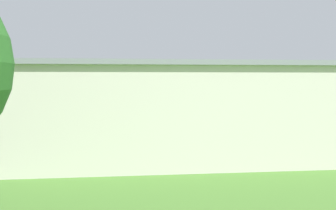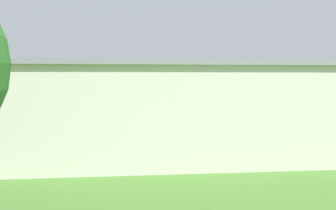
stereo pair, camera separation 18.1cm
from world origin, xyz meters
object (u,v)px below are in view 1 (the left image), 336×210
Objects in this scene: hangar at (182,110)px; person_at_fence_line at (233,120)px; windsock at (29,85)px; person_beside_truck at (123,123)px; person_walking_on_apron at (202,125)px; car_black at (56,128)px; car_white at (259,125)px; person_crossing_taxiway at (154,123)px; biplane at (166,96)px; person_watching_takeoff at (139,122)px.

person_at_fence_line is at bearing -120.24° from hangar.
windsock is at bearing -41.87° from person_at_fence_line.
person_walking_on_apron reaches higher than person_beside_truck.
person_beside_truck is at bearing -151.49° from car_black.
person_crossing_taxiway is at bearing -25.05° from car_white.
windsock is (9.14, -33.14, 4.39)m from car_black.
hangar is 21.04m from person_at_fence_line.
biplane is at bearing -105.00° from person_crossing_taxiway.
car_white is 2.75× the size of person_watching_takeoff.
person_beside_truck is 0.97× the size of person_watching_takeoff.
person_walking_on_apron is (6.42, -1.82, -0.08)m from car_white.
person_at_fence_line is at bearing -166.87° from car_black.
person_walking_on_apron is (-1.36, 18.46, -2.65)m from biplane.
biplane reaches higher than car_black.
person_watching_takeoff is 33.89m from windsock.
biplane reaches higher than person_crossing_taxiway.
person_beside_truck is 3.82m from person_crossing_taxiway.
car_white is (-7.78, 20.28, -2.58)m from biplane.
person_at_fence_line is 10.74m from person_crossing_taxiway.
windsock is at bearing -51.54° from person_walking_on_apron.
person_at_fence_line is 1.06× the size of person_walking_on_apron.
car_white is 2.92× the size of person_crossing_taxiway.
biplane is 18.70m from person_walking_on_apron.
car_black is 3.00× the size of person_beside_truck.
person_walking_on_apron is at bearing 128.46° from windsock.
person_walking_on_apron reaches higher than person_crossing_taxiway.
biplane is 24.61m from car_black.
person_beside_truck is 9.78m from person_walking_on_apron.
car_white is at bearing 154.68° from person_watching_takeoff.
person_crossing_taxiway is (5.32, -3.67, -0.03)m from person_walking_on_apron.
person_beside_truck is 14.56m from person_at_fence_line.
windsock reaches higher than person_watching_takeoff.
car_black reaches higher than person_beside_truck.
hangar reaches higher than person_watching_takeoff.
person_watching_takeoff is at bearing -0.28° from person_at_fence_line.
hangar is 32.13m from biplane.
car_black reaches higher than person_crossing_taxiway.
person_watching_takeoff is (-9.54, -5.21, -0.02)m from car_black.
person_at_fence_line reaches higher than person_beside_truck.
biplane is 28.30m from windsock.
person_watching_takeoff reaches higher than car_black.
windsock is at bearing -60.09° from person_beside_truck.
car_black is at bearing 51.18° from biplane.
hangar reaches higher than person_crossing_taxiway.
car_white reaches higher than car_black.
biplane is 1.65× the size of car_black.
hangar is 16.63m from car_white.
person_at_fence_line is 0.28× the size of windsock.
car_black is (23.12, -1.21, -0.03)m from car_white.
car_black is 2.82× the size of person_at_fence_line.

